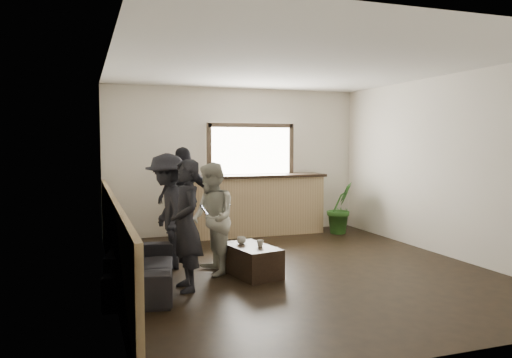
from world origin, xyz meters
name	(u,v)px	position (x,y,z in m)	size (l,w,h in m)	color
ground	(298,269)	(0.00, 0.00, 0.00)	(5.00, 6.00, 0.01)	black
room_shell	(248,165)	(-0.74, 0.00, 1.47)	(5.01, 6.01, 2.80)	silver
bar_counter	(255,201)	(0.30, 2.70, 0.64)	(2.70, 0.68, 2.13)	tan
sofa	(143,266)	(-2.15, -0.20, 0.27)	(1.86, 0.73, 0.54)	black
coffee_table	(251,260)	(-0.72, -0.09, 0.20)	(0.49, 0.88, 0.39)	black
cup_a	(241,240)	(-0.80, 0.09, 0.44)	(0.12, 0.12, 0.09)	silver
cup_b	(260,243)	(-0.62, -0.16, 0.44)	(0.09, 0.09, 0.09)	silver
potted_plant	(340,208)	(1.89, 2.24, 0.50)	(0.55, 0.44, 1.00)	#2D6623
person_a	(186,225)	(-1.66, -0.45, 0.78)	(0.47, 0.60, 1.56)	black
person_b	(211,219)	(-1.21, 0.12, 0.75)	(0.59, 0.74, 1.50)	beige
person_c	(168,211)	(-1.70, 0.64, 0.81)	(0.62, 1.05, 1.61)	black
person_d	(185,198)	(-1.22, 1.90, 0.84)	(1.07, 0.76, 1.69)	black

